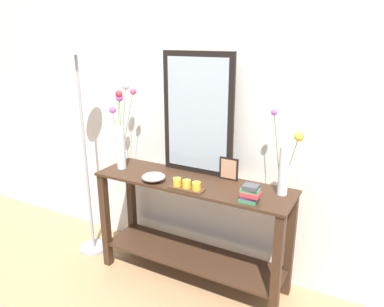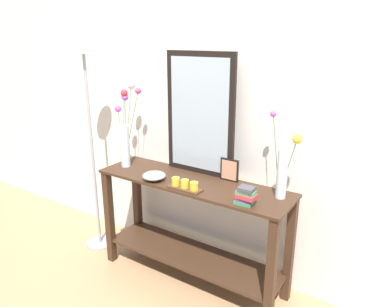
{
  "view_description": "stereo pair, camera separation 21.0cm",
  "coord_description": "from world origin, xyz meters",
  "views": [
    {
      "loc": [
        1.14,
        -2.12,
        1.79
      ],
      "look_at": [
        0.0,
        0.0,
        1.01
      ],
      "focal_mm": 34.16,
      "sensor_mm": 36.0,
      "label": 1
    },
    {
      "loc": [
        1.32,
        -2.01,
        1.79
      ],
      "look_at": [
        0.0,
        0.0,
        1.01
      ],
      "focal_mm": 34.16,
      "sensor_mm": 36.0,
      "label": 2
    }
  ],
  "objects": [
    {
      "name": "floor_lamp",
      "position": [
        -0.95,
        -0.05,
        1.19
      ],
      "size": [
        0.24,
        0.24,
        1.76
      ],
      "color": "#9E9EA3",
      "rests_on": "ground"
    },
    {
      "name": "picture_frame_small",
      "position": [
        0.22,
        0.15,
        0.89
      ],
      "size": [
        0.14,
        0.01,
        0.16
      ],
      "color": "black",
      "rests_on": "console_table"
    },
    {
      "name": "wall_back",
      "position": [
        0.0,
        0.33,
        1.35
      ],
      "size": [
        6.4,
        0.08,
        2.7
      ],
      "primitive_type": "cube",
      "color": "silver",
      "rests_on": "ground"
    },
    {
      "name": "decorative_bowl",
      "position": [
        -0.24,
        -0.13,
        0.84
      ],
      "size": [
        0.17,
        0.17,
        0.06
      ],
      "color": "#9E9389",
      "rests_on": "console_table"
    },
    {
      "name": "vase_right",
      "position": [
        0.63,
        0.08,
        1.01
      ],
      "size": [
        0.23,
        0.1,
        0.54
      ],
      "color": "silver",
      "rests_on": "console_table"
    },
    {
      "name": "mirror_leaning",
      "position": [
        -0.05,
        0.18,
        1.25
      ],
      "size": [
        0.55,
        0.03,
        0.89
      ],
      "color": "black",
      "rests_on": "console_table"
    },
    {
      "name": "console_table",
      "position": [
        0.0,
        0.0,
        0.49
      ],
      "size": [
        1.45,
        0.41,
        0.8
      ],
      "color": "#382316",
      "rests_on": "ground"
    },
    {
      "name": "candle_tray",
      "position": [
        0.04,
        -0.15,
        0.83
      ],
      "size": [
        0.24,
        0.09,
        0.07
      ],
      "color": "#472D1C",
      "rests_on": "console_table"
    },
    {
      "name": "ground_plane",
      "position": [
        0.0,
        0.0,
        -0.01
      ],
      "size": [
        7.0,
        6.0,
        0.02
      ],
      "primitive_type": "cube",
      "color": "#A87F56"
    },
    {
      "name": "book_stack",
      "position": [
        0.48,
        -0.13,
        0.86
      ],
      "size": [
        0.13,
        0.1,
        0.11
      ],
      "color": "#388E56",
      "rests_on": "console_table"
    },
    {
      "name": "tall_vase_left",
      "position": [
        -0.62,
        0.0,
        1.1
      ],
      "size": [
        0.18,
        0.19,
        0.66
      ],
      "color": "silver",
      "rests_on": "console_table"
    }
  ]
}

